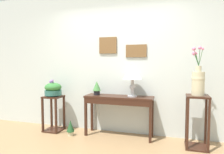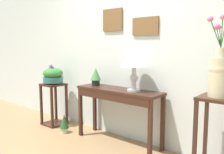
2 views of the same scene
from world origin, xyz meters
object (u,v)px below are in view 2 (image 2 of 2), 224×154
console_table (117,97)px  potted_plant_on_console (96,76)px  table_lamp (134,59)px  pedestal_stand_left (54,104)px  potted_plant_floor (64,123)px  planter_bowl_wide_left (53,75)px  flower_vase_tall_right (219,72)px  pedestal_stand_right (216,140)px

console_table → potted_plant_on_console: potted_plant_on_console is taller
table_lamp → potted_plant_on_console: bearing=178.6°
pedestal_stand_left → potted_plant_floor: bearing=-18.5°
console_table → planter_bowl_wide_left: bearing=-177.2°
planter_bowl_wide_left → potted_plant_floor: planter_bowl_wide_left is taller
table_lamp → flower_vase_tall_right: bearing=-7.4°
console_table → pedestal_stand_left: bearing=-177.2°
console_table → potted_plant_on_console: 0.51m
pedestal_stand_left → pedestal_stand_right: pedestal_stand_right is taller
planter_bowl_wide_left → flower_vase_tall_right: (2.67, -0.05, 0.25)m
console_table → pedestal_stand_right: (1.34, -0.12, -0.22)m
pedestal_stand_right → flower_vase_tall_right: 0.67m
potted_plant_on_console → pedestal_stand_right: size_ratio=0.31×
flower_vase_tall_right → pedestal_stand_left: bearing=178.9°
potted_plant_floor → planter_bowl_wide_left: bearing=161.6°
console_table → potted_plant_floor: size_ratio=4.30×
pedestal_stand_left → flower_vase_tall_right: bearing=-1.1°
pedestal_stand_right → flower_vase_tall_right: bearing=-171.8°
planter_bowl_wide_left → flower_vase_tall_right: 2.69m
potted_plant_on_console → table_lamp: bearing=-1.4°
pedestal_stand_left → potted_plant_floor: pedestal_stand_left is taller
potted_plant_floor → flower_vase_tall_right: bearing=2.6°
table_lamp → potted_plant_floor: 1.54m
potted_plant_on_console → potted_plant_floor: size_ratio=0.89×
flower_vase_tall_right → potted_plant_floor: 2.41m
console_table → table_lamp: size_ratio=2.25×
pedestal_stand_left → flower_vase_tall_right: (2.67, -0.05, 0.74)m
potted_plant_on_console → pedestal_stand_left: bearing=-173.3°
potted_plant_on_console → potted_plant_floor: bearing=-149.3°
console_table → pedestal_stand_left: (-1.34, -0.06, -0.29)m
potted_plant_on_console → potted_plant_floor: potted_plant_on_console is taller
console_table → table_lamp: table_lamp is taller
potted_plant_on_console → planter_bowl_wide_left: size_ratio=0.79×
potted_plant_on_console → potted_plant_floor: 0.90m
console_table → planter_bowl_wide_left: planter_bowl_wide_left is taller
flower_vase_tall_right → table_lamp: bearing=172.6°
pedestal_stand_right → flower_vase_tall_right: (-0.00, -0.00, 0.67)m
pedestal_stand_right → potted_plant_floor: size_ratio=2.91×
pedestal_stand_left → planter_bowl_wide_left: 0.50m
potted_plant_on_console → pedestal_stand_right: potted_plant_on_console is taller
flower_vase_tall_right → console_table: bearing=175.0°
console_table → table_lamp: 0.59m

